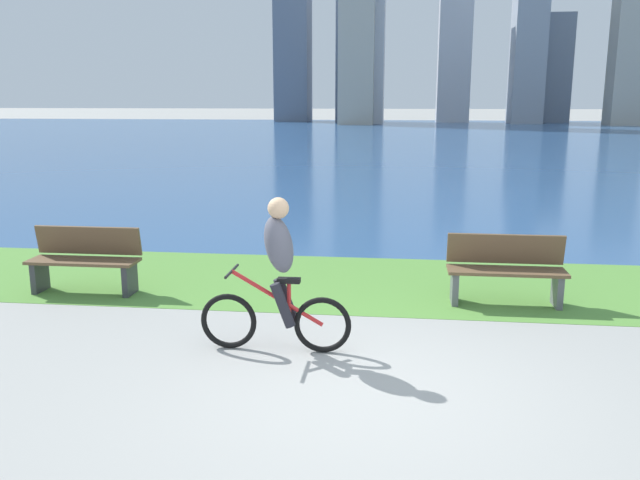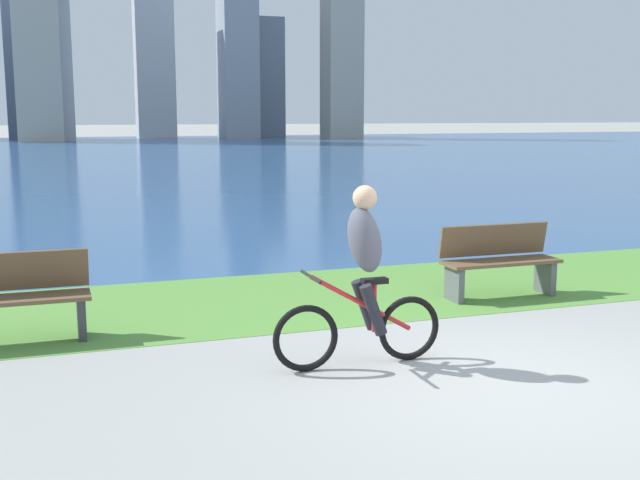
# 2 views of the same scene
# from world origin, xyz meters

# --- Properties ---
(ground_plane) EXTENTS (300.00, 300.00, 0.00)m
(ground_plane) POSITION_xyz_m (0.00, 0.00, 0.00)
(ground_plane) COLOR #9E9E99
(grass_strip_bayside) EXTENTS (120.00, 3.01, 0.01)m
(grass_strip_bayside) POSITION_xyz_m (0.00, 3.65, 0.00)
(grass_strip_bayside) COLOR #59933D
(grass_strip_bayside) RESTS_ON ground
(bay_water_surface) EXTENTS (300.00, 67.82, 0.00)m
(bay_water_surface) POSITION_xyz_m (0.00, 39.06, 0.00)
(bay_water_surface) COLOR #2D568C
(bay_water_surface) RESTS_ON ground
(cyclist_lead) EXTENTS (1.62, 0.52, 1.65)m
(cyclist_lead) POSITION_xyz_m (-0.96, 0.93, 0.83)
(cyclist_lead) COLOR black
(cyclist_lead) RESTS_ON ground
(bench_near_path) EXTENTS (1.50, 0.47, 0.90)m
(bench_near_path) POSITION_xyz_m (1.67, 2.90, 0.45)
(bench_near_path) COLOR brown
(bench_near_path) RESTS_ON ground
(bench_far_along_path) EXTENTS (1.50, 0.47, 0.90)m
(bench_far_along_path) POSITION_xyz_m (-3.99, 2.75, 0.45)
(bench_far_along_path) COLOR brown
(bench_far_along_path) RESTS_ON ground
(city_skyline_far_shore) EXTENTS (36.35, 11.91, 26.63)m
(city_skyline_far_shore) POSITION_xyz_m (2.24, 64.88, 9.70)
(city_skyline_far_shore) COLOR slate
(city_skyline_far_shore) RESTS_ON ground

